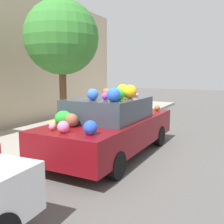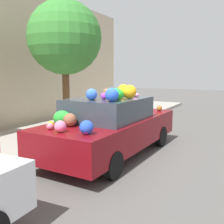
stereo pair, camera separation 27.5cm
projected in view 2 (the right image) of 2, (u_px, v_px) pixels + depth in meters
ground_plane at (111, 154)px, 7.00m from camera, size 60.00×60.00×0.00m
sidewalk_curb at (36, 139)px, 8.28m from camera, size 24.00×3.20×0.15m
street_tree at (65, 38)px, 8.73m from camera, size 2.47×2.47×4.41m
art_car at (111, 125)px, 6.82m from camera, size 4.63×1.95×1.86m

